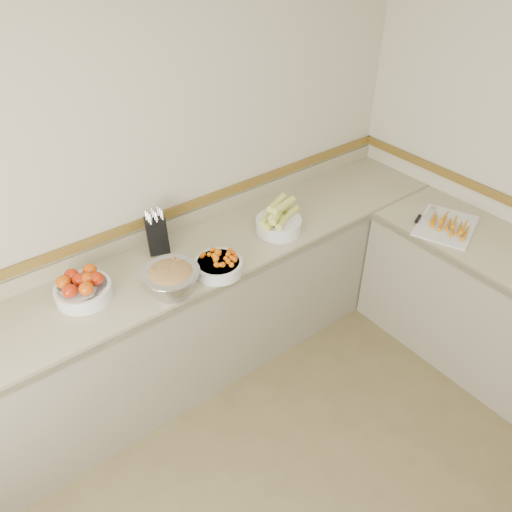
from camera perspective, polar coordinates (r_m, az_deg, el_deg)
back_wall at (r=3.03m, az=-12.99°, el=7.99°), size 4.00×0.00×4.00m
counter_back at (r=3.29m, az=-8.40°, el=-7.15°), size 4.00×0.65×1.08m
knife_block at (r=3.07m, az=-11.25°, el=2.47°), size 0.16×0.18×0.30m
tomato_bowl at (r=2.85m, az=-19.21°, el=-3.47°), size 0.31×0.31×0.15m
cherry_tomato_bowl at (r=2.89m, az=-4.32°, el=-0.96°), size 0.28×0.28×0.16m
corn_bowl at (r=3.21m, az=2.62°, el=4.05°), size 0.33×0.30×0.22m
rhubarb_bowl at (r=2.74m, az=-9.67°, el=-2.65°), size 0.32×0.32×0.18m
cutting_board at (r=3.51m, az=20.97°, el=3.33°), size 0.53×0.48×0.06m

